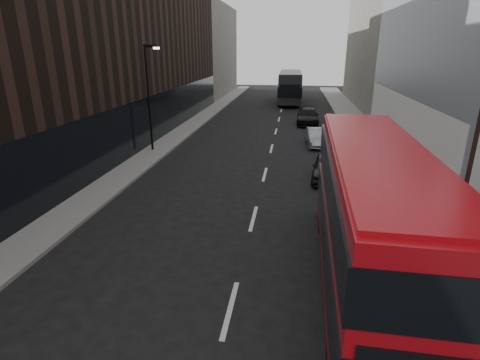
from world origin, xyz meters
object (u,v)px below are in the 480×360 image
at_px(car_b, 316,137).
at_px(car_c, 308,116).
at_px(street_lamp, 149,91).
at_px(car_a, 328,167).
at_px(red_bus, 371,213).
at_px(grey_bus, 290,86).

xyz_separation_m(car_b, car_c, (-0.42, 8.46, 0.10)).
xyz_separation_m(street_lamp, car_a, (11.72, -4.27, -3.50)).
bearing_deg(car_b, street_lamp, -167.67).
distance_m(street_lamp, red_bus, 18.81).
bearing_deg(street_lamp, red_bus, -49.91).
relative_size(street_lamp, car_a, 1.74).
height_order(red_bus, grey_bus, red_bus).
bearing_deg(car_b, car_c, 88.40).
relative_size(car_a, car_c, 0.80).
bearing_deg(car_c, car_b, -86.23).
height_order(car_a, car_b, car_a).
bearing_deg(car_b, red_bus, -92.56).
relative_size(grey_bus, car_c, 2.49).
bearing_deg(street_lamp, car_c, 47.19).
height_order(red_bus, car_c, red_bus).
height_order(red_bus, car_a, red_bus).
distance_m(street_lamp, car_c, 16.62).
relative_size(grey_bus, car_a, 3.10).
xyz_separation_m(red_bus, car_c, (-1.02, 26.26, -1.73)).
distance_m(red_bus, car_b, 17.90).
bearing_deg(car_a, car_c, 98.35).
bearing_deg(grey_bus, car_c, -83.16).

